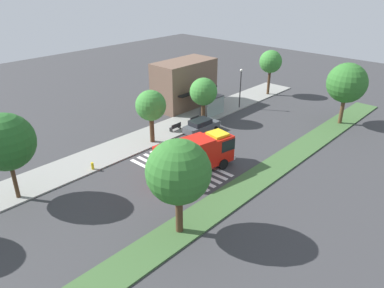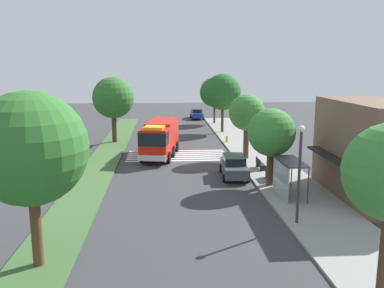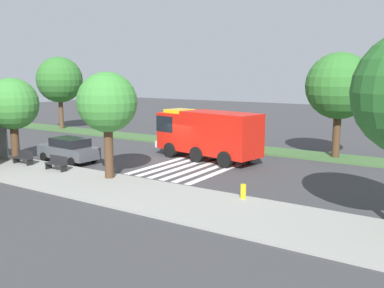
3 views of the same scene
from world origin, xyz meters
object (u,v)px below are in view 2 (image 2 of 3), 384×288
parked_car_mid (234,166)px  bench_near_shelter (270,174)px  parked_car_west (197,114)px  bus_stop_shelter (286,171)px  sidewalk_tree_far_west (215,92)px  fire_hydrant (227,139)px  median_tree_west (30,149)px  sidewalk_tree_west (223,92)px  median_tree_far_west (113,98)px  fire_truck (160,137)px  sidewalk_tree_center (247,113)px  street_lamp (300,166)px  sidewalk_tree_east (271,133)px  bench_west_of_shelter (260,164)px

parked_car_mid → bench_near_shelter: parked_car_mid is taller
parked_car_west → bus_stop_shelter: bearing=3.1°
sidewalk_tree_far_west → fire_hydrant: (15.67, -0.50, -4.35)m
parked_car_west → median_tree_west: median_tree_west is taller
sidewalk_tree_west → median_tree_far_west: bearing=-65.1°
fire_truck → bus_stop_shelter: 15.57m
fire_truck → sidewalk_tree_center: 8.74m
parked_car_west → sidewalk_tree_far_west: size_ratio=0.68×
bus_stop_shelter → parked_car_west: bearing=-176.5°
parked_car_mid → sidewalk_tree_center: (-6.01, 2.20, 3.59)m
parked_car_mid → sidewalk_tree_far_west: 30.41m
street_lamp → sidewalk_tree_center: (-16.36, 0.40, 1.01)m
parked_car_west → bench_near_shelter: parked_car_west is taller
median_tree_far_west → fire_hydrant: median_tree_far_west is taller
bus_stop_shelter → median_tree_far_west: 25.29m
sidewalk_tree_center → fire_truck: bearing=-100.2°
sidewalk_tree_far_west → sidewalk_tree_center: 24.07m
parked_car_mid → bench_near_shelter: bearing=63.3°
street_lamp → fire_truck: bearing=-156.3°
bench_near_shelter → median_tree_west: (12.82, -13.93, 4.85)m
sidewalk_tree_center → median_tree_far_west: median_tree_far_west is taller
sidewalk_tree_far_west → sidewalk_tree_east: size_ratio=1.22×
fire_hydrant → sidewalk_tree_east: bearing=1.7°
parked_car_mid → median_tree_west: 18.82m
median_tree_west → fire_truck: bearing=166.3°
fire_truck → median_tree_west: size_ratio=1.10×
fire_truck → median_tree_far_west: size_ratio=1.14×
sidewalk_tree_far_west → median_tree_far_west: 20.00m
parked_car_mid → bus_stop_shelter: (5.48, 2.56, 1.00)m
median_tree_far_west → fire_hydrant: (0.96, 13.05, -4.75)m
parked_car_mid → street_lamp: street_lamp is taller
bench_near_shelter → fire_hydrant: bearing=-176.8°
parked_car_west → sidewalk_tree_east: size_ratio=0.83×
parked_car_west → bus_stop_shelter: 41.96m
sidewalk_tree_west → median_tree_west: median_tree_west is taller
median_tree_west → parked_car_west: bearing=167.4°
street_lamp → median_tree_west: bearing=-73.3°
median_tree_west → bus_stop_shelter: bearing=122.4°
fire_truck → fire_hydrant: fire_truck is taller
parked_car_west → median_tree_west: (50.69, -11.35, 4.57)m
fire_truck → bus_stop_shelter: fire_truck is taller
sidewalk_tree_west → median_tree_west: 38.42m
sidewalk_tree_east → fire_hydrant: 17.65m
bus_stop_shelter → bench_west_of_shelter: (-7.35, 0.02, -1.30)m
sidewalk_tree_center → sidewalk_tree_east: bearing=0.0°
sidewalk_tree_center → fire_hydrant: size_ratio=8.73×
parked_car_west → sidewalk_tree_center: (30.38, 2.20, 3.61)m
parked_car_mid → bench_west_of_shelter: size_ratio=2.97×
bench_west_of_shelter → sidewalk_tree_center: sidewalk_tree_center is taller
bench_near_shelter → bus_stop_shelter: bearing=-0.2°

